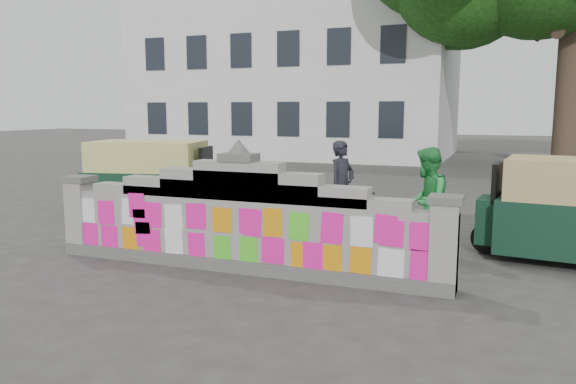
% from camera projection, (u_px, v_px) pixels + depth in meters
% --- Properties ---
extents(ground, '(100.00, 100.00, 0.00)m').
position_uv_depth(ground, '(240.00, 270.00, 8.63)').
color(ground, '#383533').
rests_on(ground, ground).
extents(parapet_wall, '(6.48, 0.44, 2.01)m').
position_uv_depth(parapet_wall, '(239.00, 222.00, 8.51)').
color(parapet_wall, '#4C4C49').
rests_on(parapet_wall, ground).
extents(building, '(16.00, 10.00, 8.90)m').
position_uv_depth(building, '(301.00, 81.00, 30.82)').
color(building, silver).
rests_on(building, ground).
extents(cyclist_bike, '(1.95, 1.30, 0.97)m').
position_uv_depth(cyclist_bike, '(341.00, 217.00, 10.35)').
color(cyclist_bike, black).
rests_on(cyclist_bike, ground).
extents(cyclist_rider, '(0.59, 0.70, 1.64)m').
position_uv_depth(cyclist_rider, '(342.00, 199.00, 10.30)').
color(cyclist_rider, black).
rests_on(cyclist_rider, ground).
extents(pedestrian, '(0.74, 0.93, 1.84)m').
position_uv_depth(pedestrian, '(426.00, 202.00, 9.32)').
color(pedestrian, green).
rests_on(pedestrian, ground).
extents(rickshaw_left, '(3.22, 1.96, 1.73)m').
position_uv_depth(rickshaw_left, '(152.00, 177.00, 12.90)').
color(rickshaw_left, '#10311F').
rests_on(rickshaw_left, ground).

